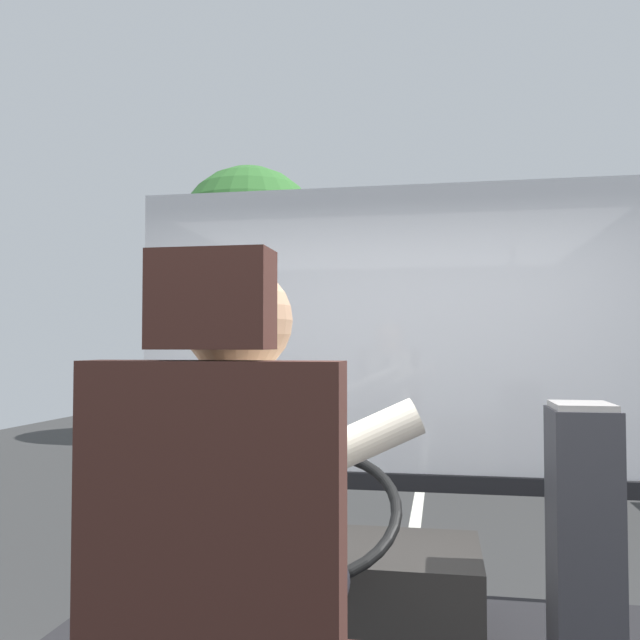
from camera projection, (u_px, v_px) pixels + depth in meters
The scene contains 9 objects.
ground at pixel (424, 464), 10.26m from camera, with size 18.00×44.00×0.06m.
bus_driver at pixel (245, 524), 1.41m from camera, with size 0.76×0.58×0.85m.
steering_console at pixel (334, 592), 2.56m from camera, with size 1.10×1.01×0.80m.
fare_box at pixel (584, 550), 2.23m from camera, with size 0.21×0.27×0.97m.
windshield_panel at pixel (385, 370), 3.27m from camera, with size 2.50×0.08×1.48m.
street_tree at pixel (249, 240), 13.24m from camera, with size 2.85×2.85×5.33m.
shop_building at pixel (592, 307), 18.42m from camera, with size 10.99×4.28×5.72m.
parked_car_silver at pixel (612, 388), 16.48m from camera, with size 1.89×3.98×1.45m.
parked_car_blue at pixel (561, 379), 21.74m from camera, with size 1.84×4.05×1.36m.
Camera 1 is at (0.27, -1.66, 1.79)m, focal length 37.72 mm.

